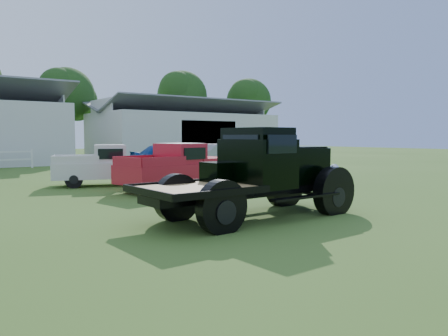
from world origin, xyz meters
TOP-DOWN VIEW (x-y plane):
  - ground at (0.00, 0.00)m, footprint 120.00×120.00m
  - shed_right at (14.00, 27.00)m, footprint 16.80×9.20m
  - tree_c at (5.00, 33.00)m, footprint 5.40×5.40m
  - tree_d at (18.00, 34.00)m, footprint 6.00×6.00m
  - tree_e at (26.00, 32.00)m, footprint 5.70×5.70m
  - vintage_flatbed at (-0.45, -0.92)m, footprint 5.54×2.37m
  - red_pickup at (0.84, 4.96)m, footprint 5.01×2.71m
  - white_pickup at (-0.71, 7.89)m, footprint 4.65×3.03m
  - misc_car_blue at (4.94, 12.87)m, footprint 4.96×2.76m
  - misc_car_grey at (9.38, 14.80)m, footprint 4.68×2.96m

SIDE VIEW (x-z plane):
  - ground at x=0.00m, z-range 0.00..0.00m
  - misc_car_grey at x=9.38m, z-range 0.00..1.46m
  - white_pickup at x=-0.71m, z-range 0.00..1.59m
  - misc_car_blue at x=4.94m, z-range 0.00..1.59m
  - red_pickup at x=0.84m, z-range 0.00..1.73m
  - vintage_flatbed at x=-0.45m, z-range 0.00..2.17m
  - shed_right at x=14.00m, z-range 0.00..5.20m
  - tree_c at x=5.00m, z-range 0.00..9.00m
  - tree_e at x=26.00m, z-range 0.00..9.50m
  - tree_d at x=18.00m, z-range 0.00..10.00m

